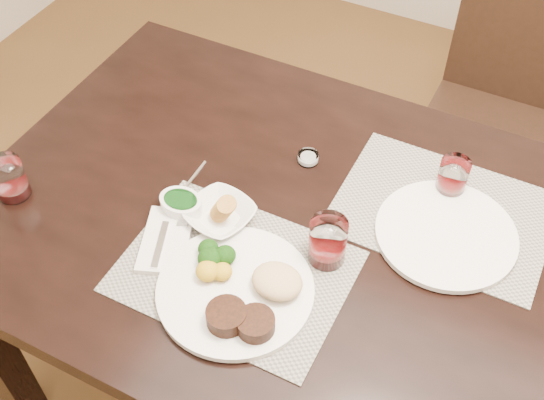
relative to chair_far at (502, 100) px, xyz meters
The scene contains 14 objects.
dining_table 0.95m from the chair_far, 90.00° to the right, with size 2.00×1.00×0.75m.
chair_far is the anchor object (origin of this frame).
placemat_near 1.19m from the chair_far, 106.77° to the right, with size 0.46×0.34×0.00m, color gray.
placemat_far 0.80m from the chair_far, 90.15° to the right, with size 0.46×0.34×0.00m, color gray.
dinner_plate 1.22m from the chair_far, 104.19° to the right, with size 0.32×0.32×0.06m.
napkin_fork 1.24m from the chair_far, 114.27° to the right, with size 0.15×0.20×0.02m.
steak_knife 1.24m from the chair_far, 100.10° to the right, with size 0.04×0.22×0.01m.
cracker_bowl 1.13m from the chair_far, 113.11° to the right, with size 0.17×0.17×0.06m.
sauce_ramekin 1.18m from the chair_far, 116.91° to the right, with size 0.10×0.15×0.08m.
wine_glass_near 1.05m from the chair_far, 100.34° to the right, with size 0.08×0.08×0.11m.
far_plate 0.86m from the chair_far, 88.35° to the right, with size 0.30×0.30×0.01m, color silver.
wine_glass_far 0.75m from the chair_far, 90.73° to the right, with size 0.07×0.07×0.09m.
wine_glass_side 1.48m from the chair_far, 127.71° to the right, with size 0.07×0.07×0.10m.
salt_cellar 0.86m from the chair_far, 114.13° to the right, with size 0.05×0.05×0.02m.
Camera 1 is at (0.11, -0.88, 1.89)m, focal length 45.00 mm.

